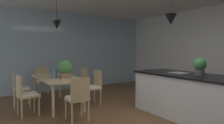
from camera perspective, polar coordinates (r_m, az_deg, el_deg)
The scene contains 14 objects.
window_wall_left_glazing at distance 7.12m, azimuth -13.07°, elevation 3.07°, with size 0.06×8.40×2.70m, color #9EB7C6.
dining_table at distance 5.06m, azimuth -15.84°, elevation -4.98°, with size 1.83×0.86×0.73m.
chair_kitchen_end at distance 3.91m, azimuth -9.94°, elevation -10.13°, with size 0.41×0.41×0.87m.
chair_far_left at distance 5.75m, azimuth -9.42°, elevation -5.73°, with size 0.41×0.41×0.87m.
chair_near_left at distance 5.31m, azimuth -25.51°, elevation -6.79°, with size 0.43×0.43×0.87m.
chair_near_right at distance 4.51m, azimuth -23.99°, elevation -8.55°, with size 0.43×0.43×0.87m.
chair_far_right at distance 5.02m, azimuth -5.53°, elevation -7.05°, with size 0.41×0.41×0.87m.
chair_window_end at distance 6.30m, azimuth -19.43°, elevation -5.07°, with size 0.43×0.43×0.87m.
kitchen_island at distance 4.38m, azimuth 20.83°, elevation -9.00°, with size 2.19×0.97×0.91m.
pendant_over_table at distance 4.90m, azimuth -15.87°, elevation 10.42°, with size 0.19×0.19×0.81m.
pendant_over_island_main at distance 4.59m, azimuth 16.85°, elevation 11.85°, with size 0.25×0.25×0.75m.
potted_plant_on_island at distance 4.13m, azimuth 24.34°, elevation -1.06°, with size 0.24×0.24×0.34m.
potted_plant_on_table at distance 4.77m, azimuth -13.51°, elevation -1.82°, with size 0.32×0.32×0.43m.
vase_on_dining_table at distance 4.81m, azimuth -16.51°, elevation -3.34°, with size 0.14×0.14×0.21m.
Camera 1 is at (2.60, -2.50, 1.39)m, focal length 31.19 mm.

